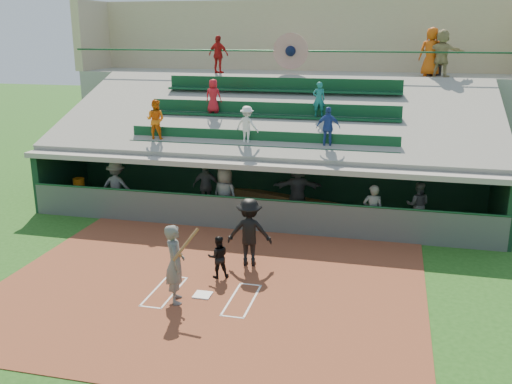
% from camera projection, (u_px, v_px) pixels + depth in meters
% --- Properties ---
extents(ground, '(100.00, 100.00, 0.00)m').
position_uv_depth(ground, '(203.00, 296.00, 14.37)').
color(ground, '#1E4C15').
rests_on(ground, ground).
extents(dirt_slab, '(11.00, 9.00, 0.02)m').
position_uv_depth(dirt_slab, '(209.00, 287.00, 14.84)').
color(dirt_slab, brown).
rests_on(dirt_slab, ground).
extents(home_plate, '(0.43, 0.43, 0.03)m').
position_uv_depth(home_plate, '(203.00, 295.00, 14.36)').
color(home_plate, white).
rests_on(home_plate, dirt_slab).
extents(batters_box_chalk, '(2.65, 1.85, 0.01)m').
position_uv_depth(batters_box_chalk, '(203.00, 295.00, 14.37)').
color(batters_box_chalk, silver).
rests_on(batters_box_chalk, dirt_slab).
extents(dugout_floor, '(16.00, 3.50, 0.04)m').
position_uv_depth(dugout_floor, '(262.00, 214.00, 20.68)').
color(dugout_floor, gray).
rests_on(dugout_floor, ground).
extents(concourse_slab, '(20.00, 3.00, 4.60)m').
position_uv_depth(concourse_slab, '(295.00, 123.00, 26.36)').
color(concourse_slab, gray).
rests_on(concourse_slab, ground).
extents(grandstand, '(20.40, 10.40, 7.80)m').
position_uv_depth(grandstand, '(283.00, 135.00, 23.58)').
color(grandstand, '#525751').
rests_on(grandstand, ground).
extents(batter_at_plate, '(0.99, 0.86, 1.99)m').
position_uv_depth(batter_at_plate, '(175.00, 264.00, 13.80)').
color(batter_at_plate, '#50534E').
rests_on(batter_at_plate, dirt_slab).
extents(catcher, '(0.69, 0.63, 1.17)m').
position_uv_depth(catcher, '(218.00, 257.00, 15.28)').
color(catcher, black).
rests_on(catcher, dirt_slab).
extents(home_umpire, '(1.35, 0.91, 1.95)m').
position_uv_depth(home_umpire, '(249.00, 232.00, 16.02)').
color(home_umpire, black).
rests_on(home_umpire, dirt_slab).
extents(dugout_bench, '(14.00, 5.12, 0.44)m').
position_uv_depth(dugout_bench, '(271.00, 199.00, 21.72)').
color(dugout_bench, olive).
rests_on(dugout_bench, dugout_floor).
extents(white_table, '(0.73, 0.55, 0.63)m').
position_uv_depth(white_table, '(78.00, 197.00, 21.61)').
color(white_table, silver).
rests_on(white_table, dugout_floor).
extents(water_cooler, '(0.42, 0.42, 0.42)m').
position_uv_depth(water_cooler, '(79.00, 184.00, 21.46)').
color(water_cooler, '#C4600B').
rests_on(water_cooler, white_table).
extents(dugout_player_a, '(1.23, 0.75, 1.85)m').
position_uv_depth(dugout_player_a, '(117.00, 186.00, 20.80)').
color(dugout_player_a, '#5E605B').
rests_on(dugout_player_a, dugout_floor).
extents(dugout_player_b, '(1.04, 0.49, 1.74)m').
position_uv_depth(dugout_player_b, '(206.00, 186.00, 21.04)').
color(dugout_player_b, '#5F625C').
rests_on(dugout_player_b, dugout_floor).
extents(dugout_player_c, '(1.10, 0.90, 1.93)m').
position_uv_depth(dugout_player_c, '(225.00, 195.00, 19.51)').
color(dugout_player_c, '#585A55').
rests_on(dugout_player_c, dugout_floor).
extents(dugout_player_d, '(1.83, 0.88, 1.89)m').
position_uv_depth(dugout_player_d, '(298.00, 189.00, 20.41)').
color(dugout_player_d, '#545651').
rests_on(dugout_player_d, dugout_floor).
extents(dugout_player_e, '(0.69, 0.50, 1.75)m').
position_uv_depth(dugout_player_e, '(373.00, 211.00, 18.10)').
color(dugout_player_e, '#51534E').
rests_on(dugout_player_e, dugout_floor).
extents(dugout_player_f, '(0.81, 0.65, 1.58)m').
position_uv_depth(dugout_player_f, '(418.00, 205.00, 19.02)').
color(dugout_player_f, '#5C5E59').
rests_on(dugout_player_f, dugout_floor).
extents(trash_bin, '(0.63, 0.63, 0.94)m').
position_uv_depth(trash_bin, '(434.00, 64.00, 24.08)').
color(trash_bin, black).
rests_on(trash_bin, concourse_slab).
extents(concourse_staff_a, '(1.03, 0.63, 1.63)m').
position_uv_depth(concourse_staff_a, '(218.00, 55.00, 24.84)').
color(concourse_staff_a, '#B11614').
rests_on(concourse_staff_a, concourse_slab).
extents(concourse_staff_b, '(0.97, 0.63, 1.98)m').
position_uv_depth(concourse_staff_b, '(431.00, 52.00, 23.43)').
color(concourse_staff_b, '#C64D0B').
rests_on(concourse_staff_b, concourse_slab).
extents(concourse_staff_c, '(1.85, 1.06, 1.90)m').
position_uv_depth(concourse_staff_c, '(442.00, 53.00, 23.13)').
color(concourse_staff_c, tan).
rests_on(concourse_staff_c, concourse_slab).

